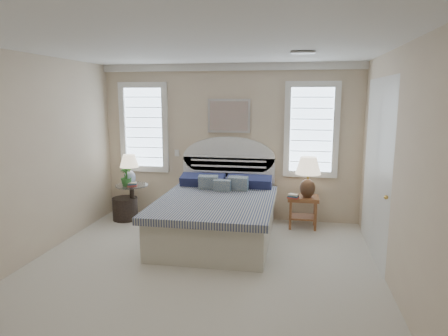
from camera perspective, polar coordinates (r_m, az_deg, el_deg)
floor at (r=4.99m, az=-4.21°, el=-15.39°), size 4.50×5.00×0.01m
ceiling at (r=4.53m, az=-4.68°, el=17.09°), size 4.50×5.00×0.01m
wall_back at (r=7.00m, az=0.73°, el=3.61°), size 4.50×0.02×2.70m
wall_left at (r=5.58m, az=-27.41°, el=0.77°), size 0.02×5.00×2.70m
wall_right at (r=4.56m, az=24.06°, el=-0.84°), size 0.02×5.00×2.70m
crown_molding at (r=6.93m, az=0.70°, el=14.24°), size 4.50×0.08×0.12m
hvac_vent at (r=5.18m, az=11.21°, el=15.85°), size 0.30×0.20×0.02m
switch_plate at (r=7.22m, az=-6.75°, el=2.15°), size 0.08×0.01×0.12m
window_left at (r=7.37m, az=-11.33°, el=5.70°), size 0.90×0.06×1.60m
window_right at (r=6.86m, az=12.37°, el=5.35°), size 0.90×0.06×1.60m
painting at (r=6.92m, az=0.69°, el=7.44°), size 0.74×0.04×0.58m
closet_door at (r=5.74m, az=20.97°, el=-0.04°), size 0.02×1.80×2.40m
bed at (r=6.18m, az=-0.89°, el=-6.42°), size 1.72×2.28×1.47m
side_table_left at (r=7.21m, az=-12.98°, el=-4.26°), size 0.56×0.56×0.63m
nightstand_right at (r=6.74m, az=11.22°, el=-5.20°), size 0.50×0.40×0.53m
floor_pot at (r=7.29m, az=-13.94°, el=-5.65°), size 0.49×0.49×0.40m
lamp_left at (r=7.14m, az=-13.36°, el=0.27°), size 0.42×0.42×0.53m
lamp_right at (r=6.59m, az=11.92°, el=-0.65°), size 0.46×0.46×0.67m
potted_plant at (r=7.06m, az=-13.80°, el=-1.15°), size 0.20×0.20×0.34m
books_left at (r=7.05m, az=-12.98°, el=-2.27°), size 0.19×0.17×0.07m
books_right at (r=6.55m, az=9.86°, el=-4.00°), size 0.20×0.17×0.07m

